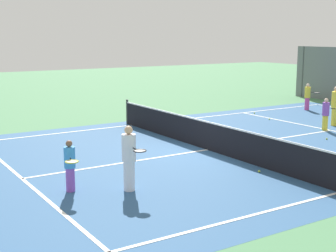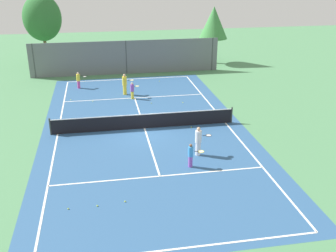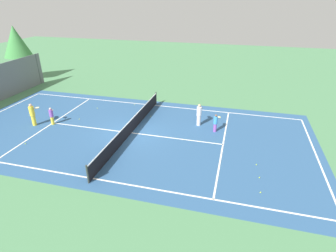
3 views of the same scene
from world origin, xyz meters
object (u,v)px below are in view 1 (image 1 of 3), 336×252
player_4 (326,114)px  tennis_ball_1 (259,171)px  player_2 (336,106)px  player_0 (308,96)px  tennis_ball_4 (224,148)px  tennis_ball_3 (327,139)px  tennis_ball_6 (254,161)px  player_1 (129,158)px  tennis_ball_9 (269,119)px  player_3 (70,165)px  tennis_ball_11 (254,113)px

player_4 → tennis_ball_1: (3.21, -6.69, -0.66)m
player_2 → player_4: player_2 is taller
player_0 → tennis_ball_4: bearing=-63.9°
tennis_ball_3 → tennis_ball_6: bearing=-78.2°
player_1 → tennis_ball_4: player_1 is taller
player_2 → tennis_ball_4: player_2 is taller
tennis_ball_3 → tennis_ball_9: (-4.39, 1.29, 0.00)m
player_3 → tennis_ball_9: player_3 is taller
player_1 → tennis_ball_1: 4.06m
tennis_ball_9 → player_4: bearing=2.8°
player_2 → tennis_ball_3: bearing=-56.1°
player_2 → tennis_ball_4: (0.84, -6.88, -0.85)m
tennis_ball_3 → tennis_ball_6: size_ratio=1.00×
tennis_ball_6 → tennis_ball_9: same height
player_1 → player_2: bearing=105.0°
player_2 → tennis_ball_9: 3.07m
player_0 → player_1: size_ratio=0.83×
player_2 → player_3: (2.44, -13.13, -0.19)m
tennis_ball_1 → tennis_ball_9: 9.10m
player_0 → player_2: bearing=-33.3°
player_1 → tennis_ball_6: 4.73m
player_0 → tennis_ball_11: (-0.58, -3.19, -0.69)m
tennis_ball_9 → tennis_ball_3: bearing=-16.4°
player_3 → player_4: size_ratio=0.99×
player_3 → tennis_ball_1: 5.43m
player_1 → tennis_ball_1: bearing=82.2°
player_4 → tennis_ball_6: (2.22, -5.99, -0.66)m
player_4 → tennis_ball_3: size_ratio=20.29×
player_1 → player_4: size_ratio=1.25×
player_1 → tennis_ball_3: player_1 is taller
player_4 → tennis_ball_11: bearing=174.3°
player_0 → player_1: bearing=-64.2°
player_0 → tennis_ball_9: 4.05m
player_0 → tennis_ball_1: player_0 is taller
player_4 → player_1: bearing=-75.9°
tennis_ball_6 → tennis_ball_11: bearing=137.5°
player_3 → tennis_ball_6: bearing=87.3°
player_0 → player_1: 15.89m
player_4 → tennis_ball_11: 4.90m
player_1 → player_2: size_ratio=0.98×
tennis_ball_6 → tennis_ball_3: bearing=101.8°
player_2 → player_3: player_2 is taller
player_2 → tennis_ball_11: bearing=-170.5°
player_2 → tennis_ball_3: size_ratio=25.93×
tennis_ball_6 → player_4: bearing=110.4°
tennis_ball_1 → tennis_ball_4: size_ratio=1.00×
player_2 → tennis_ball_1: size_ratio=25.93×
player_2 → tennis_ball_6: size_ratio=25.93×
player_1 → tennis_ball_1: size_ratio=25.42×
tennis_ball_3 → tennis_ball_4: size_ratio=1.00×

